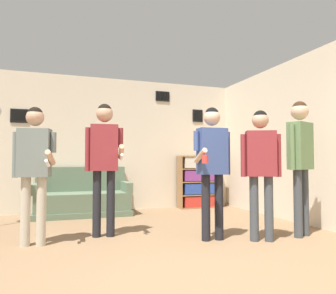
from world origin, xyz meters
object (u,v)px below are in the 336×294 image
Objects in this scene: person_spectator_near_bookshelf at (261,161)px; drinking_cup at (209,154)px; bookshelf at (200,182)px; person_watcher_holding_cup at (212,158)px; couch at (82,199)px; person_player_foreground_left at (34,160)px; person_spectator_far_right at (300,152)px; person_player_foreground_center at (104,154)px.

person_spectator_near_bookshelf reaches higher than drinking_cup.
person_watcher_holding_cup is at bearing -111.52° from bookshelf.
couch is 1.55× the size of bookshelf.
person_player_foreground_left is at bearing 165.74° from person_spectator_near_bookshelf.
bookshelf is 2.98m from person_watcher_holding_cup.
person_watcher_holding_cup is (2.12, -0.44, 0.03)m from person_player_foreground_left.
person_spectator_far_right reaches higher than couch.
person_spectator_near_bookshelf reaches higher than bookshelf.
person_watcher_holding_cup is 16.76× the size of drinking_cup.
person_spectator_near_bookshelf is at bearing -25.93° from person_player_foreground_center.
person_watcher_holding_cup is at bearing -11.67° from person_player_foreground_left.
person_player_foreground_left is at bearing -109.08° from couch.
person_spectator_near_bookshelf is 0.91× the size of person_spectator_far_right.
person_player_foreground_center is at bearing 154.07° from person_spectator_near_bookshelf.
couch is at bearing -175.84° from drinking_cup.
couch is at bearing 93.75° from person_player_foreground_center.
person_player_foreground_center is 17.57× the size of drinking_cup.
drinking_cup is at bearing 39.04° from person_player_foreground_center.
bookshelf is 0.62× the size of person_spectator_far_right.
couch is 0.98× the size of person_player_foreground_center.
drinking_cup is (0.10, 2.94, 0.04)m from person_spectator_far_right.
person_player_foreground_left is at bearing -166.33° from person_player_foreground_center.
person_player_foreground_center is at bearing 161.13° from person_spectator_far_right.
person_spectator_far_right is at bearing -46.51° from couch.
person_spectator_far_right is 17.92× the size of drinking_cup.
person_player_foreground_left is (-0.73, -2.10, 0.71)m from couch.
person_spectator_near_bookshelf is at bearing -104.19° from drinking_cup.
person_spectator_far_right is at bearing -10.87° from person_player_foreground_left.
person_spectator_near_bookshelf is (-0.52, -2.98, 0.45)m from bookshelf.
person_spectator_near_bookshelf is (1.95, -2.79, 0.71)m from couch.
person_player_foreground_left is 1.00× the size of person_spectator_near_bookshelf.
person_player_foreground_center reaches higher than person_watcher_holding_cup.
person_player_foreground_center is 0.98× the size of person_spectator_far_right.
person_spectator_far_right is (2.60, -2.74, 0.83)m from couch.
bookshelf is at bearing 92.46° from person_spectator_far_right.
person_player_foreground_center is 2.62m from person_spectator_far_right.
person_spectator_near_bookshelf is at bearing -99.97° from bookshelf.
bookshelf is at bearing 68.48° from person_watcher_holding_cup.
person_spectator_near_bookshelf is (1.83, -0.89, -0.10)m from person_player_foreground_center.
person_watcher_holding_cup is 1.23m from person_spectator_far_right.
person_player_foreground_center is (0.12, -1.90, 0.80)m from couch.
couch is at bearing 70.92° from person_player_foreground_left.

